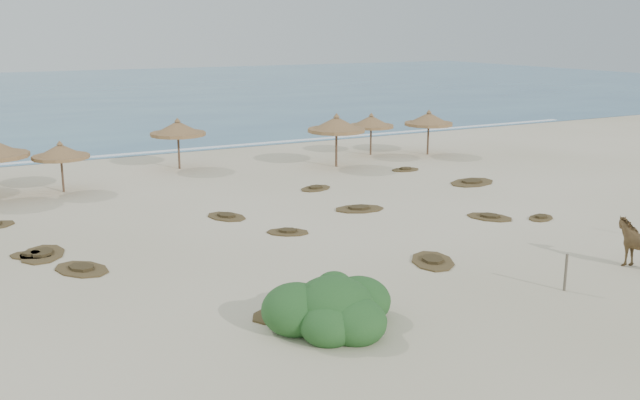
# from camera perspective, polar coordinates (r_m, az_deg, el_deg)

# --- Properties ---
(ground) EXTENTS (160.00, 160.00, 0.00)m
(ground) POSITION_cam_1_polar(r_m,az_deg,el_deg) (25.99, 5.34, -4.54)
(ground) COLOR beige
(ground) RESTS_ON ground
(ocean) EXTENTS (200.00, 100.00, 0.01)m
(ocean) POSITION_cam_1_polar(r_m,az_deg,el_deg) (96.89, -19.97, 8.04)
(ocean) COLOR #2C5C85
(ocean) RESTS_ON ground
(foam_line) EXTENTS (70.00, 0.60, 0.01)m
(foam_line) POSITION_cam_1_polar(r_m,az_deg,el_deg) (49.21, -11.50, 3.91)
(foam_line) COLOR white
(foam_line) RESTS_ON ground
(palapa_2) EXTENTS (3.12, 3.12, 2.62)m
(palapa_2) POSITION_cam_1_polar(r_m,az_deg,el_deg) (37.86, -20.05, 3.62)
(palapa_2) COLOR brown
(palapa_2) RESTS_ON ground
(palapa_3) EXTENTS (3.62, 3.62, 3.01)m
(palapa_3) POSITION_cam_1_polar(r_m,az_deg,el_deg) (42.39, -11.31, 5.58)
(palapa_3) COLOR brown
(palapa_3) RESTS_ON ground
(palapa_4) EXTENTS (3.85, 3.85, 3.20)m
(palapa_4) POSITION_cam_1_polar(r_m,az_deg,el_deg) (42.21, 1.32, 6.01)
(palapa_4) COLOR brown
(palapa_4) RESTS_ON ground
(palapa_5) EXTENTS (3.23, 3.23, 2.75)m
(palapa_5) POSITION_cam_1_polar(r_m,az_deg,el_deg) (46.34, 4.11, 6.22)
(palapa_5) COLOR brown
(palapa_5) RESTS_ON ground
(palapa_6) EXTENTS (3.78, 3.78, 2.94)m
(palapa_6) POSITION_cam_1_polar(r_m,az_deg,el_deg) (46.89, 8.69, 6.37)
(palapa_6) COLOR brown
(palapa_6) RESTS_ON ground
(fence_post_near) EXTENTS (0.09, 0.09, 1.21)m
(fence_post_near) POSITION_cam_1_polar(r_m,az_deg,el_deg) (23.73, 19.06, -5.50)
(fence_post_near) COLOR #655A4C
(fence_post_near) RESTS_ON ground
(bush) EXTENTS (3.81, 3.35, 1.71)m
(bush) POSITION_cam_1_polar(r_m,az_deg,el_deg) (19.79, 1.04, -8.69)
(bush) COLOR #2D5C27
(bush) RESTS_ON ground
(scrub_0) EXTENTS (2.33, 2.66, 0.16)m
(scrub_0) POSITION_cam_1_polar(r_m,az_deg,el_deg) (25.79, -18.54, -5.24)
(scrub_0) COLOR brown
(scrub_0) RESTS_ON ground
(scrub_1) EXTENTS (2.11, 2.71, 0.16)m
(scrub_1) POSITION_cam_1_polar(r_m,az_deg,el_deg) (27.92, -21.33, -4.04)
(scrub_1) COLOR brown
(scrub_1) RESTS_ON ground
(scrub_2) EXTENTS (2.06, 1.89, 0.16)m
(scrub_2) POSITION_cam_1_polar(r_m,az_deg,el_deg) (28.82, -2.60, -2.55)
(scrub_2) COLOR brown
(scrub_2) RESTS_ON ground
(scrub_3) EXTENTS (2.59, 2.00, 0.16)m
(scrub_3) POSITION_cam_1_polar(r_m,az_deg,el_deg) (32.51, 3.15, -0.68)
(scrub_3) COLOR brown
(scrub_3) RESTS_ON ground
(scrub_4) EXTENTS (2.17, 2.41, 0.16)m
(scrub_4) POSITION_cam_1_polar(r_m,az_deg,el_deg) (31.92, 13.42, -1.32)
(scrub_4) COLOR brown
(scrub_4) RESTS_ON ground
(scrub_5) EXTENTS (3.24, 2.52, 0.16)m
(scrub_5) POSITION_cam_1_polar(r_m,az_deg,el_deg) (38.89, 12.06, 1.41)
(scrub_5) COLOR brown
(scrub_5) RESTS_ON ground
(scrub_7) EXTENTS (2.17, 1.80, 0.16)m
(scrub_7) POSITION_cam_1_polar(r_m,az_deg,el_deg) (36.61, -0.36, 0.96)
(scrub_7) COLOR brown
(scrub_7) RESTS_ON ground
(scrub_8) EXTENTS (1.90, 1.75, 0.16)m
(scrub_8) POSITION_cam_1_polar(r_m,az_deg,el_deg) (27.94, -22.10, -4.10)
(scrub_8) COLOR brown
(scrub_8) RESTS_ON ground
(scrub_9) EXTENTS (2.33, 2.70, 0.16)m
(scrub_9) POSITION_cam_1_polar(r_m,az_deg,el_deg) (25.60, 9.00, -4.81)
(scrub_9) COLOR brown
(scrub_9) RESTS_ON ground
(scrub_10) EXTENTS (1.74, 1.15, 0.16)m
(scrub_10) POSITION_cam_1_polar(r_m,az_deg,el_deg) (41.76, 6.85, 2.45)
(scrub_10) COLOR brown
(scrub_10) RESTS_ON ground
(scrub_11) EXTENTS (2.20, 1.73, 0.16)m
(scrub_11) POSITION_cam_1_polar(r_m,az_deg,el_deg) (20.90, -3.17, -8.97)
(scrub_11) COLOR brown
(scrub_11) RESTS_ON ground
(scrub_12) EXTENTS (1.70, 1.45, 0.16)m
(scrub_12) POSITION_cam_1_polar(r_m,az_deg,el_deg) (32.39, 17.25, -1.35)
(scrub_12) COLOR brown
(scrub_12) RESTS_ON ground
(scrub_13) EXTENTS (1.97, 2.35, 0.16)m
(scrub_13) POSITION_cam_1_polar(r_m,az_deg,el_deg) (31.40, -7.50, -1.30)
(scrub_13) COLOR brown
(scrub_13) RESTS_ON ground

